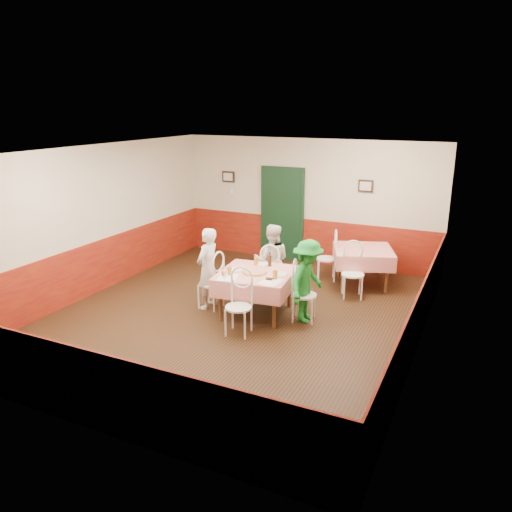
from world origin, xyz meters
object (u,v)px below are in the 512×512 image
at_px(diner_left, 208,268).
at_px(second_table, 362,267).
at_px(diner_far, 272,261).
at_px(main_table, 256,293).
at_px(pizza, 255,272).
at_px(beer_bottle, 270,260).
at_px(chair_second_b, 353,275).
at_px(chair_second_a, 327,259).
at_px(chair_near, 238,307).
at_px(diner_right, 307,281).
at_px(wallet, 269,279).
at_px(chair_left, 211,284).
at_px(glass_b, 275,275).
at_px(chair_right, 304,295).
at_px(glass_a, 229,271).
at_px(chair_far, 271,274).
at_px(glass_c, 256,261).

bearing_deg(diner_left, second_table, 140.99).
height_order(diner_left, diner_far, diner_left).
distance_m(main_table, second_table, 2.58).
bearing_deg(pizza, beer_bottle, 79.55).
bearing_deg(chair_second_b, chair_second_a, 114.65).
height_order(pizza, beer_bottle, beer_bottle).
height_order(chair_near, diner_right, diner_right).
xyz_separation_m(beer_bottle, wallet, (0.28, -0.64, -0.11)).
relative_size(wallet, diner_left, 0.08).
bearing_deg(pizza, diner_left, -175.78).
height_order(second_table, chair_second_b, chair_second_b).
bearing_deg(diner_right, beer_bottle, 75.97).
distance_m(main_table, chair_left, 0.85).
bearing_deg(chair_second_a, diner_far, -46.57).
xyz_separation_m(glass_b, diner_left, (-1.32, 0.07, -0.10)).
distance_m(chair_right, diner_left, 1.77).
distance_m(chair_left, glass_a, 0.66).
relative_size(pizza, diner_left, 0.27).
bearing_deg(pizza, wallet, -29.47).
bearing_deg(chair_near, beer_bottle, 83.44).
relative_size(main_table, glass_a, 8.91).
height_order(glass_a, glass_b, glass_b).
distance_m(chair_left, glass_b, 1.33).
bearing_deg(diner_right, diner_far, 57.82).
distance_m(pizza, beer_bottle, 0.46).
height_order(chair_right, chair_second_b, same).
height_order(main_table, wallet, wallet).
bearing_deg(wallet, beer_bottle, 106.97).
relative_size(second_table, pizza, 2.81).
distance_m(chair_near, diner_left, 1.27).
bearing_deg(chair_far, diner_left, 32.37).
height_order(chair_near, pizza, chair_near).
bearing_deg(wallet, chair_right, 27.90).
height_order(chair_far, glass_b, glass_b).
bearing_deg(chair_second_a, glass_b, -23.43).
relative_size(chair_near, glass_b, 6.16).
bearing_deg(glass_b, diner_right, 30.15).
bearing_deg(chair_near, glass_b, 56.36).
bearing_deg(beer_bottle, chair_right, -21.97).
bearing_deg(chair_second_a, glass_c, -41.56).
height_order(wallet, diner_left, diner_left).
xyz_separation_m(chair_near, chair_second_b, (1.21, 2.32, 0.00)).
height_order(second_table, chair_second_a, chair_second_a).
xyz_separation_m(glass_a, beer_bottle, (0.42, 0.72, 0.05)).
distance_m(chair_second_a, pizza, 2.36).
height_order(second_table, beer_bottle, beer_bottle).
bearing_deg(diner_left, chair_near, 57.43).
bearing_deg(chair_right, main_table, 84.89).
xyz_separation_m(glass_c, beer_bottle, (0.24, 0.04, 0.05)).
distance_m(wallet, diner_left, 1.26).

